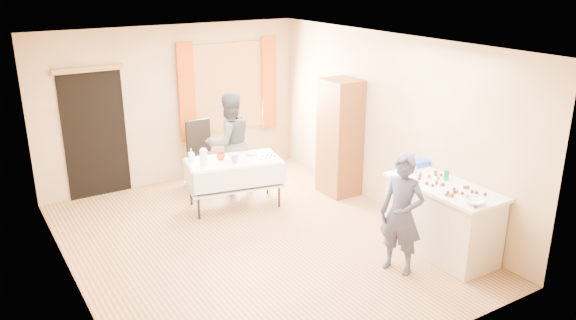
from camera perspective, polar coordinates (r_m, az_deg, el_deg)
floor at (r=7.58m, az=-3.47°, el=-8.29°), size 4.50×5.50×0.02m
ceiling at (r=6.79m, az=-3.92°, el=11.77°), size 4.50×5.50×0.02m
wall_back at (r=9.51m, az=-11.62°, el=5.49°), size 4.50×0.02×2.60m
wall_front at (r=4.98m, az=11.67°, el=-7.13°), size 4.50×0.02×2.60m
wall_left at (r=6.39m, az=-21.83°, el=-2.16°), size 0.02×5.50×2.60m
wall_right at (r=8.33m, az=10.17°, el=3.67°), size 0.02×5.50×2.60m
window_frame at (r=9.81m, az=-6.11°, el=7.38°), size 1.32×0.06×1.52m
window_pane at (r=9.80m, az=-6.07°, el=7.36°), size 1.20×0.02×1.40m
curtain_left at (r=9.46m, az=-10.25°, el=6.75°), size 0.28×0.06×1.65m
curtain_right at (r=10.12m, az=-1.98°, el=7.83°), size 0.28×0.06×1.65m
doorway at (r=9.21m, az=-19.00°, el=2.46°), size 0.95×0.04×2.00m
door_lintel at (r=8.96m, az=-19.66°, el=8.67°), size 1.05×0.06×0.08m
cabinet at (r=8.86m, az=5.29°, el=2.29°), size 0.50×0.60×1.85m
counter at (r=7.37m, az=15.32°, el=-5.79°), size 0.71×1.49×0.91m
party_table at (r=8.49m, az=-5.47°, el=-1.88°), size 1.50×0.97×0.75m
chair at (r=9.45m, az=-8.41°, el=-0.59°), size 0.49×0.49×1.08m
girl at (r=6.70m, az=11.46°, el=-5.42°), size 0.79×0.74×1.46m
woman at (r=8.97m, az=-5.96°, el=1.75°), size 0.80×0.63×1.63m
soda_can at (r=7.35m, az=15.79°, el=-1.53°), size 0.08×0.08×0.12m
mixing_bowl at (r=6.72m, az=18.39°, el=-4.10°), size 0.27×0.27×0.05m
foam_block at (r=7.51m, az=12.27°, el=-0.98°), size 0.15×0.10×0.08m
blue_basket at (r=7.78m, az=12.96°, el=-0.32°), size 0.31×0.21×0.08m
pitcher at (r=8.18m, az=-8.56°, el=0.25°), size 0.14×0.14×0.22m
cup_red at (r=8.38m, az=-6.84°, el=0.37°), size 0.15×0.15×0.10m
cup_rainbow at (r=8.21m, az=-5.44°, el=0.03°), size 0.13×0.13×0.10m
small_bowl at (r=8.55m, az=-3.74°, el=0.66°), size 0.19×0.19×0.05m
pastry_tray at (r=8.39m, az=-1.98°, el=0.22°), size 0.28×0.21×0.02m
bottle at (r=8.40m, az=-9.81°, el=0.54°), size 0.08×0.08×0.18m
cake_balls at (r=7.10m, az=15.94°, el=-2.63°), size 0.50×1.14×0.04m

